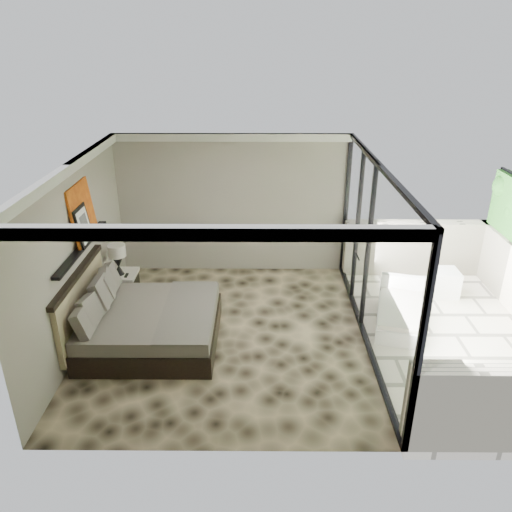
{
  "coord_description": "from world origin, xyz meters",
  "views": [
    {
      "loc": [
        0.54,
        -6.92,
        4.48
      ],
      "look_at": [
        0.48,
        0.4,
        1.22
      ],
      "focal_mm": 35.0,
      "sensor_mm": 36.0,
      "label": 1
    }
  ],
  "objects_px": {
    "nightstand": "(122,285)",
    "table_lamp": "(117,256)",
    "ottoman": "(444,283)",
    "lounger": "(400,313)",
    "bed": "(144,323)"
  },
  "relations": [
    {
      "from": "nightstand",
      "to": "ottoman",
      "type": "relative_size",
      "value": 1.14
    },
    {
      "from": "ottoman",
      "to": "lounger",
      "type": "relative_size",
      "value": 0.3
    },
    {
      "from": "bed",
      "to": "table_lamp",
      "type": "relative_size",
      "value": 3.7
    },
    {
      "from": "bed",
      "to": "table_lamp",
      "type": "bearing_deg",
      "value": 117.91
    },
    {
      "from": "table_lamp",
      "to": "ottoman",
      "type": "xyz_separation_m",
      "value": [
        5.97,
        0.24,
        -0.64
      ]
    },
    {
      "from": "nightstand",
      "to": "table_lamp",
      "type": "relative_size",
      "value": 0.98
    },
    {
      "from": "ottoman",
      "to": "table_lamp",
      "type": "bearing_deg",
      "value": -177.67
    },
    {
      "from": "bed",
      "to": "ottoman",
      "type": "xyz_separation_m",
      "value": [
        5.25,
        1.61,
        -0.1
      ]
    },
    {
      "from": "bed",
      "to": "nightstand",
      "type": "distance_m",
      "value": 1.58
    },
    {
      "from": "ottoman",
      "to": "lounger",
      "type": "distance_m",
      "value": 1.47
    },
    {
      "from": "nightstand",
      "to": "ottoman",
      "type": "bearing_deg",
      "value": 2.86
    },
    {
      "from": "table_lamp",
      "to": "ottoman",
      "type": "relative_size",
      "value": 1.16
    },
    {
      "from": "nightstand",
      "to": "table_lamp",
      "type": "xyz_separation_m",
      "value": [
        -0.01,
        -0.04,
        0.6
      ]
    },
    {
      "from": "bed",
      "to": "ottoman",
      "type": "distance_m",
      "value": 5.49
    },
    {
      "from": "bed",
      "to": "nightstand",
      "type": "height_order",
      "value": "bed"
    }
  ]
}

